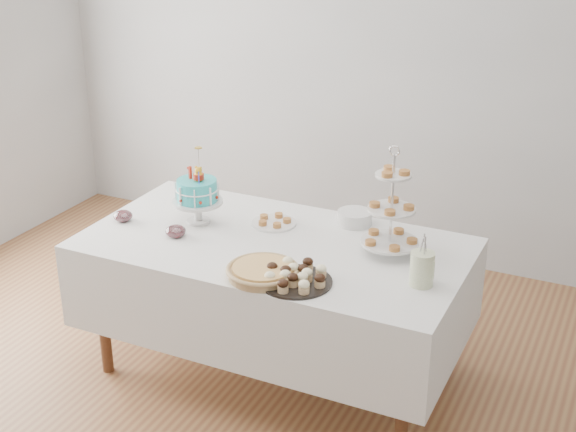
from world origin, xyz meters
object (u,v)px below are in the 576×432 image
at_px(birthday_cake, 198,203).
at_px(cupcake_tray, 296,275).
at_px(table, 274,283).
at_px(pie, 263,271).
at_px(pastry_plate, 274,222).
at_px(jam_bowl_b, 176,231).
at_px(plate_stack, 355,218).
at_px(jam_bowl_a, 123,216).
at_px(tiered_stand, 391,210).
at_px(utensil_pitcher, 422,267).

xyz_separation_m(birthday_cake, cupcake_tray, (0.75, -0.40, -0.07)).
bearing_deg(table, pie, -71.40).
height_order(pastry_plate, jam_bowl_b, jam_bowl_b).
relative_size(plate_stack, jam_bowl_a, 1.83).
height_order(birthday_cake, cupcake_tray, birthday_cake).
bearing_deg(pastry_plate, plate_stack, 26.01).
bearing_deg(table, jam_bowl_b, -162.43).
distance_m(pastry_plate, jam_bowl_a, 0.80).
xyz_separation_m(birthday_cake, pastry_plate, (0.37, 0.15, -0.10)).
height_order(tiered_stand, plate_stack, tiered_stand).
bearing_deg(birthday_cake, jam_bowl_a, -136.94).
bearing_deg(birthday_cake, jam_bowl_b, -72.38).
distance_m(jam_bowl_a, jam_bowl_b, 0.36).
height_order(birthday_cake, jam_bowl_b, birthday_cake).
bearing_deg(jam_bowl_b, plate_stack, 35.29).
bearing_deg(jam_bowl_b, birthday_cake, 87.61).
distance_m(pie, pastry_plate, 0.60).
xyz_separation_m(jam_bowl_a, utensil_pitcher, (1.63, -0.01, 0.06)).
bearing_deg(jam_bowl_a, birthday_cake, 23.04).
distance_m(pie, plate_stack, 0.76).
relative_size(pie, pastry_plate, 1.43).
bearing_deg(pie, cupcake_tray, 5.03).
xyz_separation_m(pastry_plate, jam_bowl_b, (-0.38, -0.35, 0.01)).
bearing_deg(table, tiered_stand, 12.79).
bearing_deg(birthday_cake, plate_stack, 43.95).
xyz_separation_m(table, utensil_pitcher, (0.79, -0.12, 0.31)).
bearing_deg(jam_bowl_a, pastry_plate, 22.39).
distance_m(plate_stack, jam_bowl_b, 0.93).
height_order(birthday_cake, jam_bowl_a, birthday_cake).
xyz_separation_m(table, birthday_cake, (-0.47, 0.05, 0.34)).
height_order(birthday_cake, pie, birthday_cake).
bearing_deg(jam_bowl_b, cupcake_tray, -14.12).
height_order(pie, jam_bowl_a, jam_bowl_a).
bearing_deg(tiered_stand, jam_bowl_b, -164.98).
relative_size(pie, tiered_stand, 0.61).
xyz_separation_m(pie, jam_bowl_b, (-0.60, 0.21, -0.00)).
xyz_separation_m(table, cupcake_tray, (0.28, -0.34, 0.26)).
bearing_deg(jam_bowl_b, jam_bowl_a, 172.43).
relative_size(table, cupcake_tray, 5.75).
bearing_deg(cupcake_tray, tiered_stand, 59.14).
xyz_separation_m(pastry_plate, jam_bowl_a, (-0.74, -0.30, 0.01)).
bearing_deg(cupcake_tray, utensil_pitcher, 23.64).
distance_m(tiered_stand, plate_stack, 0.43).
bearing_deg(pastry_plate, utensil_pitcher, -19.61).
xyz_separation_m(jam_bowl_a, jam_bowl_b, (0.36, -0.05, 0.00)).
relative_size(pastry_plate, jam_bowl_a, 2.36).
xyz_separation_m(cupcake_tray, tiered_stand, (0.28, 0.47, 0.19)).
xyz_separation_m(tiered_stand, utensil_pitcher, (0.23, -0.25, -0.14)).
relative_size(cupcake_tray, jam_bowl_a, 3.33).
relative_size(table, birthday_cake, 4.71).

